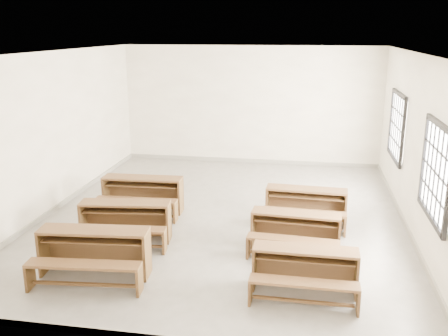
% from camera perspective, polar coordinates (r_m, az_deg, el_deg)
% --- Properties ---
extents(room, '(8.50, 8.50, 3.20)m').
position_cam_1_polar(room, '(9.45, 0.54, 6.66)').
color(room, gray).
rests_on(room, ground).
extents(desk_set_0, '(1.71, 1.00, 0.74)m').
position_cam_1_polar(desk_set_0, '(7.80, -14.69, -9.02)').
color(desk_set_0, brown).
rests_on(desk_set_0, ground).
extents(desk_set_1, '(1.65, 1.00, 0.71)m').
position_cam_1_polar(desk_set_1, '(8.93, -11.26, -5.72)').
color(desk_set_1, brown).
rests_on(desk_set_1, ground).
extents(desk_set_2, '(1.64, 0.90, 0.73)m').
position_cam_1_polar(desk_set_2, '(10.25, -9.33, -2.73)').
color(desk_set_2, brown).
rests_on(desk_set_2, ground).
extents(desk_set_3, '(1.47, 0.78, 0.66)m').
position_cam_1_polar(desk_set_3, '(7.21, 9.22, -11.20)').
color(desk_set_3, brown).
rests_on(desk_set_3, ground).
extents(desk_set_4, '(1.53, 0.86, 0.67)m').
position_cam_1_polar(desk_set_4, '(8.47, 8.16, -6.93)').
color(desk_set_4, brown).
rests_on(desk_set_4, ground).
extents(desk_set_5, '(1.57, 0.87, 0.69)m').
position_cam_1_polar(desk_set_5, '(9.67, 9.34, -4.02)').
color(desk_set_5, brown).
rests_on(desk_set_5, ground).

